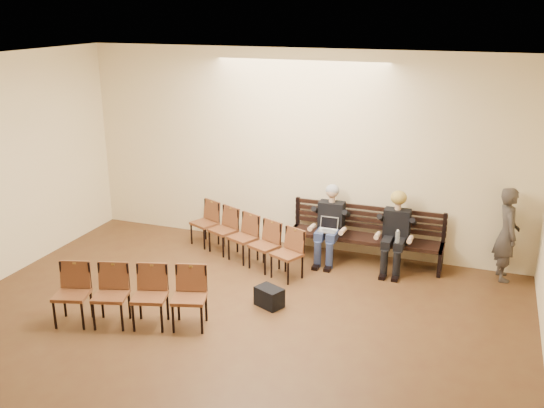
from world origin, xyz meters
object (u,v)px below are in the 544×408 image
Objects in this scene: laptop at (327,233)px; bag at (269,297)px; seated_woman at (395,234)px; water_bottle at (397,244)px; seated_man at (330,225)px; chair_row_front at (243,238)px; chair_row_back at (130,297)px; bench at (364,249)px; passerby at (508,227)px.

laptop is 1.84m from bag.
bag is (-0.38, -1.75, -0.42)m from laptop.
seated_woman is 0.31m from water_bottle.
bag is (-0.37, -1.95, -0.49)m from seated_man.
seated_woman reaches higher than laptop.
seated_woman is at bearing 14.73° from laptop.
chair_row_front is 2.64m from chair_row_back.
seated_woman is 4.36m from chair_row_back.
bench is 8.48× the size of laptop.
chair_row_back is (-0.57, -2.57, 0.02)m from chair_row_front.
seated_woman reaches higher than water_bottle.
seated_man is at bearing 45.66° from chair_row_front.
chair_row_front is at bearing -161.66° from bench.
laptop reaches higher than bench.
seated_woman is at bearing 0.00° from seated_man.
bench is 2.07m from chair_row_front.
chair_row_front is 1.20× the size of chair_row_back.
chair_row_front is (-4.18, -0.75, -0.47)m from passerby.
water_bottle is at bearing -75.31° from seated_woman.
laptop is at bearing 39.70° from chair_row_back.
seated_man is 1.22m from water_bottle.
chair_row_back is at bearing 111.89° from passerby.
passerby is at bearing 2.58° from bench.
chair_row_front is (-1.37, -0.53, -0.23)m from seated_man.
seated_man is at bearing 79.21° from bag.
bench is at bearing 35.43° from chair_row_back.
seated_man is 0.62× the size of chair_row_back.
laptop is 0.15× the size of chair_row_back.
seated_woman is at bearing 104.69° from water_bottle.
bench is 2.04× the size of seated_man.
seated_man is at bearing 165.99° from water_bottle.
seated_woman reaches higher than chair_row_back.
seated_man is (-0.59, -0.12, 0.41)m from bench.
bag is at bearing -127.21° from seated_woman.
seated_man is 0.73× the size of passerby.
chair_row_front is (-1.96, -0.65, 0.18)m from bench.
chair_row_back is at bearing -143.69° from bag.
water_bottle is at bearing 94.56° from passerby.
bench is at bearing 33.17° from laptop.
seated_woman is at bearing 52.79° from bag.
bag is 3.91m from passerby.
bench is 1.49× the size of passerby.
laptop is at bearing -170.00° from seated_woman.
passerby is 5.82m from chair_row_back.
chair_row_front is at bearing -158.90° from seated_man.
passerby is at bearing 4.49° from seated_man.
laptop is 1.18m from water_bottle.
seated_man is 3.67m from chair_row_back.
seated_woman is 0.49× the size of chair_row_front.
bag is at bearing -100.79° from seated_man.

